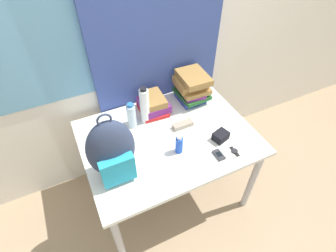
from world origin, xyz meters
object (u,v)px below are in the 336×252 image
at_px(wristwatch, 235,151).
at_px(sunglasses_case, 183,125).
at_px(water_bottle, 132,116).
at_px(sports_bottle, 145,106).
at_px(book_stack_center, 192,87).
at_px(sunscreen_bottle, 179,144).
at_px(cell_phone, 219,155).
at_px(camera_pouch, 221,136).
at_px(backpack, 112,151).
at_px(book_stack_left, 153,104).

bearing_deg(wristwatch, sunglasses_case, 119.23).
height_order(water_bottle, sports_bottle, sports_bottle).
bearing_deg(wristwatch, book_stack_center, 89.65).
height_order(sunglasses_case, wristwatch, sunglasses_case).
bearing_deg(sports_bottle, wristwatch, -51.74).
bearing_deg(sunscreen_bottle, cell_phone, -34.09).
bearing_deg(sunglasses_case, sports_bottle, 141.55).
xyz_separation_m(sunscreen_bottle, wristwatch, (0.33, -0.16, -0.06)).
height_order(sunscreen_bottle, sunglasses_case, sunscreen_bottle).
height_order(book_stack_center, wristwatch, book_stack_center).
bearing_deg(wristwatch, water_bottle, 135.02).
height_order(sunglasses_case, camera_pouch, camera_pouch).
distance_m(sunscreen_bottle, sunglasses_case, 0.24).
relative_size(backpack, cell_phone, 5.34).
height_order(book_stack_center, sunglasses_case, book_stack_center).
xyz_separation_m(backpack, book_stack_left, (0.44, 0.43, -0.14)).
xyz_separation_m(backpack, camera_pouch, (0.73, -0.04, -0.17)).
bearing_deg(sports_bottle, book_stack_center, 10.20).
bearing_deg(sunscreen_bottle, book_stack_center, 52.90).
relative_size(backpack, sunscreen_bottle, 3.30).
bearing_deg(book_stack_left, camera_pouch, -57.87).
bearing_deg(book_stack_left, book_stack_center, -0.79).
distance_m(cell_phone, sunglasses_case, 0.35).
relative_size(book_stack_left, sports_bottle, 0.83).
bearing_deg(sunglasses_case, camera_pouch, -51.25).
xyz_separation_m(book_stack_center, camera_pouch, (-0.03, -0.47, -0.09)).
relative_size(book_stack_center, water_bottle, 1.30).
relative_size(water_bottle, cell_phone, 2.29).
distance_m(backpack, book_stack_center, 0.88).
xyz_separation_m(book_stack_left, wristwatch, (0.32, -0.61, -0.06)).
relative_size(cell_phone, sunglasses_case, 0.60).
distance_m(backpack, sports_bottle, 0.49).
distance_m(book_stack_left, sunglasses_case, 0.29).
distance_m(book_stack_left, sunscreen_bottle, 0.45).
bearing_deg(book_stack_center, camera_pouch, -93.30).
xyz_separation_m(book_stack_left, sports_bottle, (-0.10, -0.08, 0.08)).
xyz_separation_m(cell_phone, wristwatch, (0.11, -0.02, -0.00)).
xyz_separation_m(book_stack_left, cell_phone, (0.21, -0.59, -0.06)).
bearing_deg(sunglasses_case, book_stack_left, 115.50).
xyz_separation_m(sports_bottle, camera_pouch, (0.40, -0.39, -0.11)).
bearing_deg(cell_phone, book_stack_center, 78.69).
distance_m(backpack, sunscreen_bottle, 0.45).
relative_size(backpack, camera_pouch, 4.02).
bearing_deg(cell_phone, wristwatch, -8.49).
height_order(water_bottle, cell_phone, water_bottle).
height_order(book_stack_center, water_bottle, book_stack_center).
height_order(book_stack_left, sports_bottle, sports_bottle).
height_order(backpack, water_bottle, backpack).
bearing_deg(sunscreen_bottle, camera_pouch, -4.96).
xyz_separation_m(sunglasses_case, camera_pouch, (0.18, -0.22, 0.01)).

